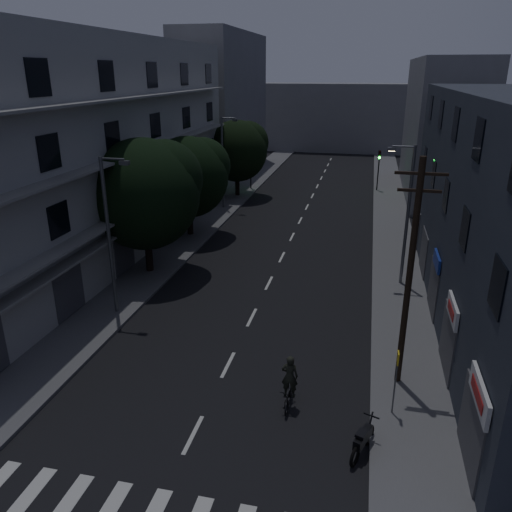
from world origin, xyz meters
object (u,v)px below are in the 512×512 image
at_px(bus_stop_sign, 396,372).
at_px(motorcycle, 363,441).
at_px(utility_pole, 410,272).
at_px(cyclist, 289,389).

relative_size(bus_stop_sign, motorcycle, 1.38).
distance_m(utility_pole, cyclist, 6.27).
distance_m(bus_stop_sign, cyclist, 3.95).
distance_m(motorcycle, cyclist, 3.37).
bearing_deg(motorcycle, cyclist, 166.19).
distance_m(utility_pole, motorcycle, 6.29).
bearing_deg(utility_pole, motorcycle, -106.74).
relative_size(utility_pole, bus_stop_sign, 3.56).
bearing_deg(utility_pole, cyclist, -149.44).
bearing_deg(bus_stop_sign, cyclist, -176.36).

